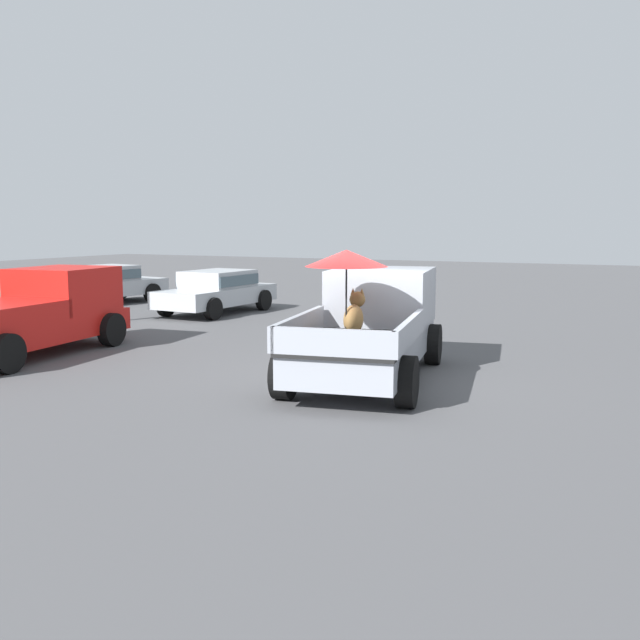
{
  "coord_description": "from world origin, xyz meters",
  "views": [
    {
      "loc": [
        -11.57,
        -4.58,
        2.77
      ],
      "look_at": [
        -0.5,
        0.69,
        1.1
      ],
      "focal_mm": 39.63,
      "sensor_mm": 36.0,
      "label": 1
    }
  ],
  "objects_px": {
    "pickup_truck_red": "(34,313)",
    "parked_sedan_far": "(104,283)",
    "parked_sedan_near": "(217,289)",
    "pickup_truck_main": "(372,322)"
  },
  "relations": [
    {
      "from": "pickup_truck_red",
      "to": "parked_sedan_far",
      "type": "relative_size",
      "value": 1.09
    },
    {
      "from": "parked_sedan_far",
      "to": "pickup_truck_main",
      "type": "bearing_deg",
      "value": -108.35
    },
    {
      "from": "pickup_truck_main",
      "to": "pickup_truck_red",
      "type": "height_order",
      "value": "pickup_truck_main"
    },
    {
      "from": "pickup_truck_red",
      "to": "parked_sedan_far",
      "type": "bearing_deg",
      "value": 28.03
    },
    {
      "from": "pickup_truck_main",
      "to": "parked_sedan_far",
      "type": "distance_m",
      "value": 14.45
    },
    {
      "from": "pickup_truck_main",
      "to": "pickup_truck_red",
      "type": "xyz_separation_m",
      "value": [
        -1.16,
        7.28,
        -0.11
      ]
    },
    {
      "from": "parked_sedan_near",
      "to": "parked_sedan_far",
      "type": "relative_size",
      "value": 0.96
    },
    {
      "from": "parked_sedan_near",
      "to": "pickup_truck_red",
      "type": "bearing_deg",
      "value": 5.76
    },
    {
      "from": "parked_sedan_near",
      "to": "pickup_truck_main",
      "type": "bearing_deg",
      "value": 52.91
    },
    {
      "from": "parked_sedan_near",
      "to": "parked_sedan_far",
      "type": "bearing_deg",
      "value": -92.67
    }
  ]
}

